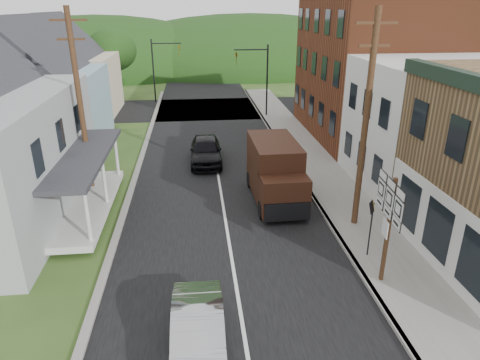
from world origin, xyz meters
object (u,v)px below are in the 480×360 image
object	(u,v)px
dark_sedan	(206,150)
route_sign_cluster	(389,216)
silver_sedan	(198,335)
delivery_van	(276,172)
warning_sign	(371,220)

from	to	relation	value
dark_sedan	route_sign_cluster	world-z (taller)	route_sign_cluster
silver_sedan	delivery_van	distance (m)	10.54
silver_sedan	delivery_van	world-z (taller)	delivery_van
silver_sedan	dark_sedan	world-z (taller)	dark_sedan
silver_sedan	warning_sign	xyz separation A→B (m)	(6.48, 4.20, 0.97)
dark_sedan	silver_sedan	bearing A→B (deg)	-91.73
warning_sign	silver_sedan	bearing A→B (deg)	-141.37
route_sign_cluster	warning_sign	distance (m)	1.85
dark_sedan	delivery_van	distance (m)	6.70
silver_sedan	route_sign_cluster	world-z (taller)	route_sign_cluster
dark_sedan	route_sign_cluster	size ratio (longest dim) A/B	1.22
delivery_van	route_sign_cluster	world-z (taller)	route_sign_cluster
delivery_van	warning_sign	xyz separation A→B (m)	(2.55, -5.54, 0.16)
delivery_van	silver_sedan	bearing A→B (deg)	-112.96
dark_sedan	route_sign_cluster	bearing A→B (deg)	-65.69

